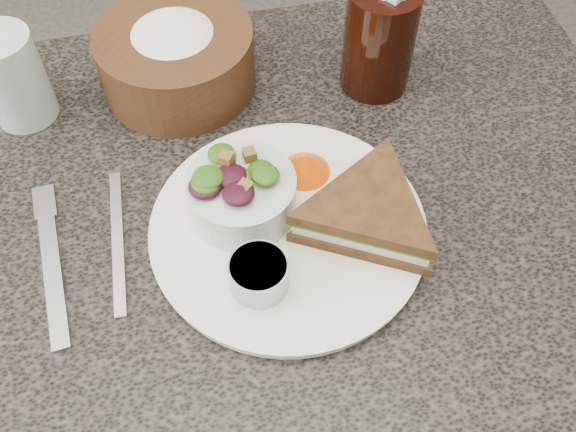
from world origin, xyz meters
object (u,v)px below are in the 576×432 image
(bread_basket, at_px, (175,50))
(dining_table, at_px, (247,360))
(salad_bowl, at_px, (241,190))
(water_glass, at_px, (12,78))
(dressing_ramekin, at_px, (259,275))
(sandwich, at_px, (368,213))
(dinner_plate, at_px, (288,229))
(cola_glass, at_px, (380,35))

(bread_basket, bearing_deg, dining_table, -84.08)
(salad_bowl, distance_m, water_glass, 0.31)
(dressing_ramekin, xyz_separation_m, bread_basket, (-0.04, 0.31, 0.02))
(dining_table, relative_size, bread_basket, 5.27)
(water_glass, bearing_deg, bread_basket, 3.47)
(dressing_ramekin, distance_m, bread_basket, 0.32)
(sandwich, bearing_deg, water_glass, 172.97)
(water_glass, bearing_deg, sandwich, -36.27)
(dining_table, distance_m, salad_bowl, 0.42)
(salad_bowl, relative_size, water_glass, 1.00)
(dinner_plate, bearing_deg, bread_basket, 108.35)
(salad_bowl, height_order, cola_glass, cola_glass)
(dinner_plate, xyz_separation_m, dressing_ramekin, (-0.04, -0.06, 0.02))
(dinner_plate, bearing_deg, dining_table, 157.48)
(dining_table, xyz_separation_m, water_glass, (-0.21, 0.22, 0.43))
(dinner_plate, height_order, sandwich, sandwich)
(sandwich, bearing_deg, bread_basket, 150.45)
(sandwich, xyz_separation_m, dressing_ramekin, (-0.12, -0.04, -0.01))
(dressing_ramekin, bearing_deg, sandwich, 19.68)
(bread_basket, bearing_deg, cola_glass, -11.64)
(sandwich, height_order, bread_basket, bread_basket)
(dining_table, bearing_deg, dinner_plate, -22.52)
(dinner_plate, relative_size, cola_glass, 1.98)
(sandwich, height_order, cola_glass, cola_glass)
(dressing_ramekin, distance_m, water_glass, 0.38)
(cola_glass, bearing_deg, dressing_ramekin, -126.85)
(sandwich, bearing_deg, dining_table, -167.76)
(dinner_plate, height_order, salad_bowl, salad_bowl)
(dressing_ramekin, distance_m, cola_glass, 0.33)
(salad_bowl, xyz_separation_m, water_glass, (-0.23, 0.21, 0.01))
(dinner_plate, xyz_separation_m, cola_glass, (0.16, 0.20, 0.07))
(dinner_plate, distance_m, sandwich, 0.09)
(dinner_plate, bearing_deg, sandwich, -12.61)
(salad_bowl, bearing_deg, dining_table, -158.06)
(salad_bowl, bearing_deg, bread_basket, 100.71)
(dining_table, distance_m, cola_glass, 0.53)
(sandwich, distance_m, bread_basket, 0.32)
(dining_table, xyz_separation_m, bread_basket, (-0.02, 0.23, 0.43))
(water_glass, bearing_deg, dressing_ramekin, -52.74)
(sandwich, relative_size, cola_glass, 1.19)
(dinner_plate, height_order, bread_basket, bread_basket)
(dining_table, xyz_separation_m, dinner_plate, (0.06, -0.02, 0.38))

